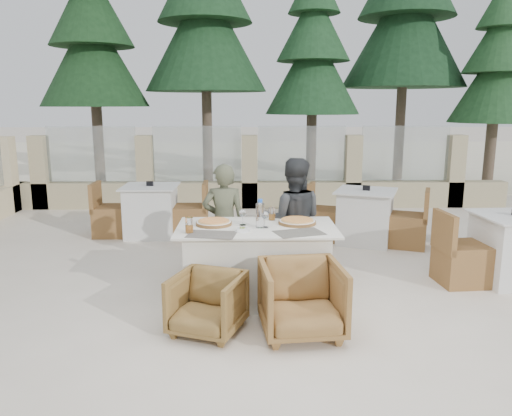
{
  "coord_description": "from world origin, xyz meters",
  "views": [
    {
      "loc": [
        -0.09,
        -4.76,
        1.97
      ],
      "look_at": [
        0.03,
        0.4,
        0.9
      ],
      "focal_mm": 35.0,
      "sensor_mm": 36.0,
      "label": 1
    }
  ],
  "objects_px": {
    "water_bottle": "(260,213)",
    "armchair_far_right": "(293,252)",
    "beer_glass_right": "(272,214)",
    "diner_left": "(224,223)",
    "pizza_right": "(297,221)",
    "armchair_far_left": "(223,250)",
    "wine_glass_centre": "(243,216)",
    "armchair_near_right": "(302,299)",
    "bg_table_b": "(365,217)",
    "wine_glass_near": "(265,219)",
    "armchair_near_left": "(207,304)",
    "olive_dish": "(242,229)",
    "pizza_left": "(214,222)",
    "bg_table_a": "(151,211)",
    "dining_table": "(257,263)",
    "diner_right": "(293,221)",
    "beer_glass_left": "(189,225)"
  },
  "relations": [
    {
      "from": "armchair_far_right",
      "to": "olive_dish",
      "type": "bearing_deg",
      "value": 41.71
    },
    {
      "from": "water_bottle",
      "to": "bg_table_b",
      "type": "distance_m",
      "value": 2.73
    },
    {
      "from": "dining_table",
      "to": "beer_glass_right",
      "type": "distance_m",
      "value": 0.56
    },
    {
      "from": "wine_glass_near",
      "to": "armchair_near_left",
      "type": "height_order",
      "value": "wine_glass_near"
    },
    {
      "from": "water_bottle",
      "to": "olive_dish",
      "type": "distance_m",
      "value": 0.26
    },
    {
      "from": "beer_glass_left",
      "to": "olive_dish",
      "type": "height_order",
      "value": "beer_glass_left"
    },
    {
      "from": "olive_dish",
      "to": "bg_table_a",
      "type": "xyz_separation_m",
      "value": [
        -1.41,
        2.79,
        -0.41
      ]
    },
    {
      "from": "water_bottle",
      "to": "bg_table_a",
      "type": "distance_m",
      "value": 3.12
    },
    {
      "from": "pizza_right",
      "to": "beer_glass_left",
      "type": "xyz_separation_m",
      "value": [
        -1.07,
        -0.35,
        0.05
      ]
    },
    {
      "from": "dining_table",
      "to": "diner_right",
      "type": "bearing_deg",
      "value": 51.52
    },
    {
      "from": "armchair_near_left",
      "to": "armchair_near_right",
      "type": "height_order",
      "value": "armchair_near_right"
    },
    {
      "from": "pizza_left",
      "to": "armchair_near_right",
      "type": "bearing_deg",
      "value": -48.08
    },
    {
      "from": "olive_dish",
      "to": "bg_table_a",
      "type": "distance_m",
      "value": 3.15
    },
    {
      "from": "beer_glass_right",
      "to": "armchair_far_right",
      "type": "bearing_deg",
      "value": 54.97
    },
    {
      "from": "pizza_left",
      "to": "wine_glass_near",
      "type": "relative_size",
      "value": 2.0
    },
    {
      "from": "dining_table",
      "to": "pizza_left",
      "type": "distance_m",
      "value": 0.6
    },
    {
      "from": "bg_table_b",
      "to": "pizza_left",
      "type": "bearing_deg",
      "value": -114.12
    },
    {
      "from": "armchair_far_right",
      "to": "wine_glass_near",
      "type": "bearing_deg",
      "value": 48.93
    },
    {
      "from": "water_bottle",
      "to": "bg_table_a",
      "type": "height_order",
      "value": "water_bottle"
    },
    {
      "from": "dining_table",
      "to": "pizza_right",
      "type": "distance_m",
      "value": 0.6
    },
    {
      "from": "water_bottle",
      "to": "armchair_far_right",
      "type": "relative_size",
      "value": 0.44
    },
    {
      "from": "water_bottle",
      "to": "armchair_far_left",
      "type": "relative_size",
      "value": 0.44
    },
    {
      "from": "wine_glass_near",
      "to": "armchair_near_right",
      "type": "bearing_deg",
      "value": -69.29
    },
    {
      "from": "water_bottle",
      "to": "diner_right",
      "type": "relative_size",
      "value": 0.2
    },
    {
      "from": "beer_glass_right",
      "to": "armchair_near_left",
      "type": "distance_m",
      "value": 1.34
    },
    {
      "from": "pizza_right",
      "to": "armchair_far_left",
      "type": "height_order",
      "value": "pizza_right"
    },
    {
      "from": "dining_table",
      "to": "armchair_far_left",
      "type": "distance_m",
      "value": 0.87
    },
    {
      "from": "pizza_right",
      "to": "water_bottle",
      "type": "xyz_separation_m",
      "value": [
        -0.39,
        -0.15,
        0.12
      ]
    },
    {
      "from": "pizza_left",
      "to": "diner_right",
      "type": "height_order",
      "value": "diner_right"
    },
    {
      "from": "water_bottle",
      "to": "olive_dish",
      "type": "bearing_deg",
      "value": -138.58
    },
    {
      "from": "wine_glass_centre",
      "to": "armchair_near_right",
      "type": "bearing_deg",
      "value": -59.58
    },
    {
      "from": "beer_glass_left",
      "to": "diner_left",
      "type": "distance_m",
      "value": 0.9
    },
    {
      "from": "pizza_left",
      "to": "wine_glass_near",
      "type": "bearing_deg",
      "value": -13.93
    },
    {
      "from": "armchair_far_left",
      "to": "wine_glass_centre",
      "type": "bearing_deg",
      "value": 115.43
    },
    {
      "from": "bg_table_b",
      "to": "dining_table",
      "type": "bearing_deg",
      "value": -106.1
    },
    {
      "from": "wine_glass_near",
      "to": "armchair_far_right",
      "type": "relative_size",
      "value": 0.28
    },
    {
      "from": "beer_glass_right",
      "to": "bg_table_a",
      "type": "height_order",
      "value": "beer_glass_right"
    },
    {
      "from": "wine_glass_centre",
      "to": "diner_left",
      "type": "xyz_separation_m",
      "value": [
        -0.21,
        0.54,
        -0.19
      ]
    },
    {
      "from": "bg_table_a",
      "to": "bg_table_b",
      "type": "bearing_deg",
      "value": -8.47
    },
    {
      "from": "armchair_near_right",
      "to": "bg_table_a",
      "type": "xyz_separation_m",
      "value": [
        -1.92,
        3.41,
        0.06
      ]
    },
    {
      "from": "armchair_far_right",
      "to": "bg_table_b",
      "type": "distance_m",
      "value": 1.87
    },
    {
      "from": "beer_glass_right",
      "to": "armchair_far_right",
      "type": "distance_m",
      "value": 0.72
    },
    {
      "from": "wine_glass_centre",
      "to": "bg_table_a",
      "type": "bearing_deg",
      "value": 119.08
    },
    {
      "from": "olive_dish",
      "to": "armchair_near_left",
      "type": "bearing_deg",
      "value": -118.23
    },
    {
      "from": "beer_glass_right",
      "to": "diner_left",
      "type": "bearing_deg",
      "value": 148.49
    },
    {
      "from": "armchair_far_left",
      "to": "diner_left",
      "type": "height_order",
      "value": "diner_left"
    },
    {
      "from": "armchair_far_right",
      "to": "bg_table_b",
      "type": "xyz_separation_m",
      "value": [
        1.18,
        1.45,
        0.09
      ]
    },
    {
      "from": "diner_right",
      "to": "pizza_left",
      "type": "bearing_deg",
      "value": 31.8
    },
    {
      "from": "wine_glass_near",
      "to": "armchair_far_left",
      "type": "bearing_deg",
      "value": 119.17
    },
    {
      "from": "dining_table",
      "to": "armchair_near_left",
      "type": "xyz_separation_m",
      "value": [
        -0.45,
        -0.76,
        -0.12
      ]
    }
  ]
}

